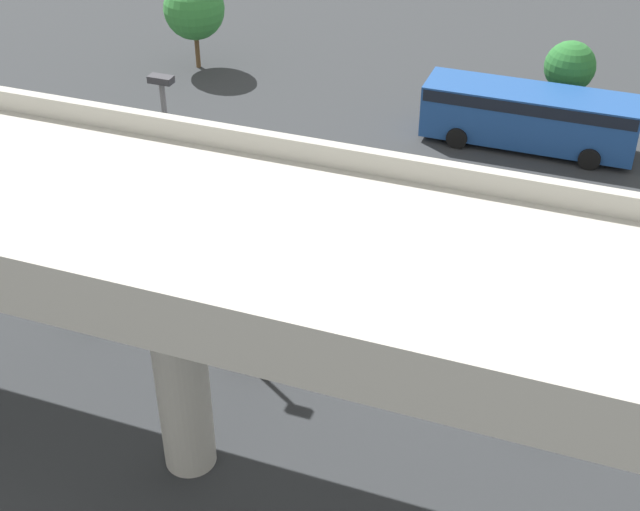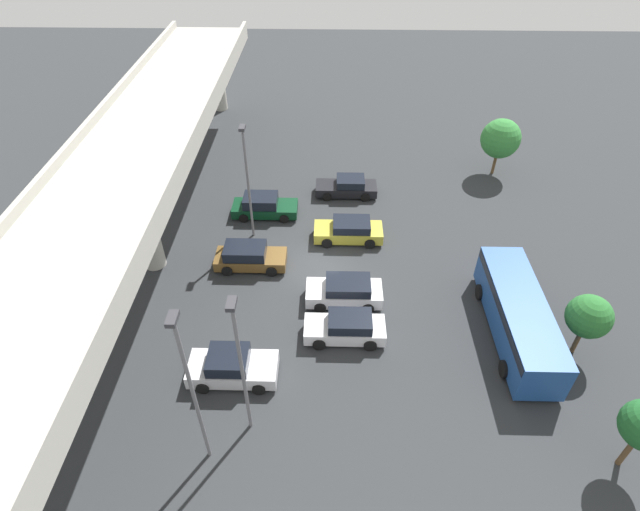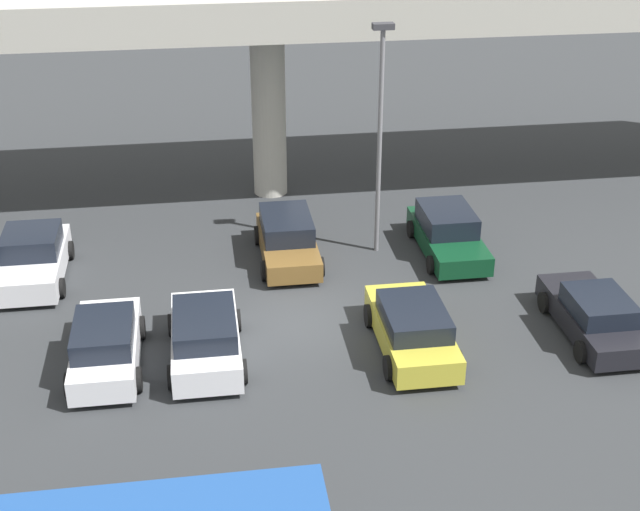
% 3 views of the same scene
% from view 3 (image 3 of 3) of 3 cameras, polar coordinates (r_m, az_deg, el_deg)
% --- Properties ---
extents(ground_plane, '(103.21, 103.21, 0.00)m').
position_cam_3_polar(ground_plane, '(27.61, -1.07, -4.31)').
color(ground_plane, '#2D3033').
extents(highway_overpass, '(49.52, 6.73, 8.35)m').
position_cam_3_polar(highway_overpass, '(34.93, -3.45, 14.67)').
color(highway_overpass, '#ADAAA0').
rests_on(highway_overpass, ground_plane).
extents(parked_car_0, '(2.24, 4.48, 1.67)m').
position_cam_3_polar(parked_car_0, '(31.29, -17.88, -0.17)').
color(parked_car_0, silver).
rests_on(parked_car_0, ground_plane).
extents(parked_car_1, '(2.03, 4.41, 1.55)m').
position_cam_3_polar(parked_car_1, '(25.87, -13.56, -5.57)').
color(parked_car_1, silver).
rests_on(parked_car_1, ground_plane).
extents(parked_car_2, '(2.17, 4.45, 1.56)m').
position_cam_3_polar(parked_car_2, '(25.70, -7.35, -5.14)').
color(parked_car_2, silver).
rests_on(parked_car_2, ground_plane).
extents(parked_car_3, '(2.12, 4.49, 1.55)m').
position_cam_3_polar(parked_car_3, '(31.16, -2.10, 1.07)').
color(parked_car_3, brown).
rests_on(parked_car_3, ground_plane).
extents(parked_car_4, '(2.16, 4.62, 1.50)m').
position_cam_3_polar(parked_car_4, '(26.07, 5.92, -4.64)').
color(parked_car_4, gold).
rests_on(parked_car_4, ground_plane).
extents(parked_car_5, '(2.16, 4.68, 1.57)m').
position_cam_3_polar(parked_car_5, '(31.93, 8.17, 1.43)').
color(parked_car_5, '#0C381E').
rests_on(parked_car_5, ground_plane).
extents(parked_car_6, '(2.06, 4.64, 1.44)m').
position_cam_3_polar(parked_car_6, '(27.90, 17.13, -3.67)').
color(parked_car_6, black).
rests_on(parked_car_6, ground_plane).
extents(lamp_post_by_overpass, '(0.70, 0.35, 8.09)m').
position_cam_3_polar(lamp_post_by_overpass, '(30.29, 3.87, 8.41)').
color(lamp_post_by_overpass, slate).
rests_on(lamp_post_by_overpass, ground_plane).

